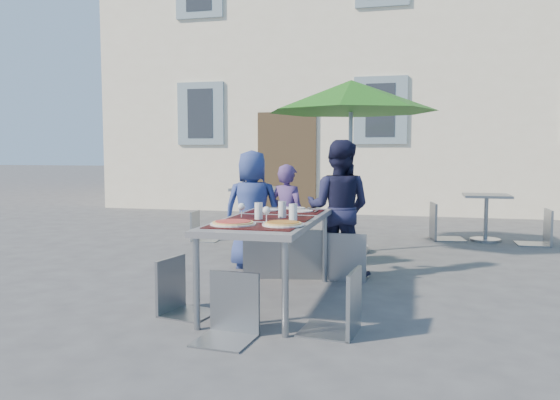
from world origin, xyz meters
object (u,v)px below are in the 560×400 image
(chair_4, at_px, (341,263))
(bg_chair_l_0, at_px, (201,208))
(child_1, at_px, (287,217))
(cafe_table_0, at_px, (259,203))
(chair_1, at_px, (302,222))
(cafe_table_1, at_px, (486,210))
(patio_umbrella, at_px, (351,98))
(child_2, at_px, (339,209))
(bg_chair_l_1, at_px, (441,198))
(dining_table, at_px, (271,224))
(chair_0, at_px, (262,229))
(pizza_near_right, at_px, (283,224))
(chair_3, at_px, (180,253))
(chair_2, at_px, (348,227))
(chair_5, at_px, (229,268))
(bg_chair_r_0, at_px, (285,209))
(pizza_near_left, at_px, (233,223))
(child_0, at_px, (252,209))
(bg_chair_r_1, at_px, (541,205))

(chair_4, xyz_separation_m, bg_chair_l_0, (-2.62, 3.72, -0.04))
(child_1, xyz_separation_m, cafe_table_0, (-0.90, 1.97, -0.04))
(chair_1, height_order, bg_chair_l_0, chair_1)
(cafe_table_1, bearing_deg, patio_umbrella, -143.25)
(child_2, height_order, bg_chair_l_0, child_2)
(bg_chair_l_1, bearing_deg, dining_table, -111.83)
(patio_umbrella, relative_size, bg_chair_l_0, 2.69)
(chair_0, xyz_separation_m, bg_chair_l_1, (1.95, 3.08, 0.11))
(pizza_near_right, distance_m, cafe_table_1, 4.93)
(child_2, relative_size, chair_3, 1.68)
(cafe_table_1, bearing_deg, chair_2, -119.88)
(pizza_near_right, relative_size, cafe_table_1, 0.47)
(chair_5, bearing_deg, chair_0, 99.01)
(dining_table, xyz_separation_m, bg_chair_l_0, (-1.90, 3.03, -0.21))
(pizza_near_right, distance_m, chair_4, 0.59)
(child_2, bearing_deg, chair_0, 22.51)
(chair_0, xyz_separation_m, chair_5, (0.30, -1.90, -0.01))
(child_1, xyz_separation_m, cafe_table_1, (2.43, 2.63, -0.13))
(dining_table, height_order, cafe_table_0, cafe_table_0)
(bg_chair_l_0, relative_size, bg_chair_r_0, 1.00)
(pizza_near_left, distance_m, chair_4, 0.93)
(child_1, bearing_deg, chair_4, 132.73)
(pizza_near_right, bearing_deg, chair_5, -118.71)
(pizza_near_right, height_order, bg_chair_l_1, bg_chair_l_1)
(chair_2, relative_size, patio_umbrella, 0.42)
(chair_1, xyz_separation_m, chair_2, (0.48, 0.02, -0.03))
(child_1, relative_size, bg_chair_l_0, 1.42)
(cafe_table_1, distance_m, bg_chair_l_1, 0.67)
(dining_table, distance_m, bg_chair_l_0, 3.58)
(child_0, xyz_separation_m, cafe_table_0, (-0.50, 2.00, -0.11))
(chair_5, height_order, bg_chair_r_0, chair_5)
(dining_table, relative_size, chair_1, 1.85)
(child_0, height_order, child_2, child_2)
(pizza_near_left, height_order, chair_1, chair_1)
(chair_1, bearing_deg, bg_chair_r_0, 107.92)
(patio_umbrella, relative_size, bg_chair_l_1, 2.13)
(patio_umbrella, height_order, bg_chair_r_0, patio_umbrella)
(bg_chair_l_0, bearing_deg, chair_1, -45.48)
(chair_1, height_order, patio_umbrella, patio_umbrella)
(chair_0, relative_size, chair_4, 0.98)
(pizza_near_left, xyz_separation_m, chair_2, (0.72, 1.56, -0.21))
(patio_umbrella, bearing_deg, chair_1, -101.32)
(chair_1, xyz_separation_m, bg_chair_r_1, (2.91, 2.82, -0.01))
(chair_1, height_order, cafe_table_0, chair_1)
(bg_chair_r_0, bearing_deg, pizza_near_right, -76.81)
(child_2, xyz_separation_m, bg_chair_r_1, (2.54, 2.68, -0.15))
(child_1, relative_size, child_2, 0.82)
(chair_0, relative_size, bg_chair_r_1, 0.91)
(child_2, xyz_separation_m, chair_3, (-1.07, -1.67, -0.22))
(child_1, height_order, cafe_table_0, child_1)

